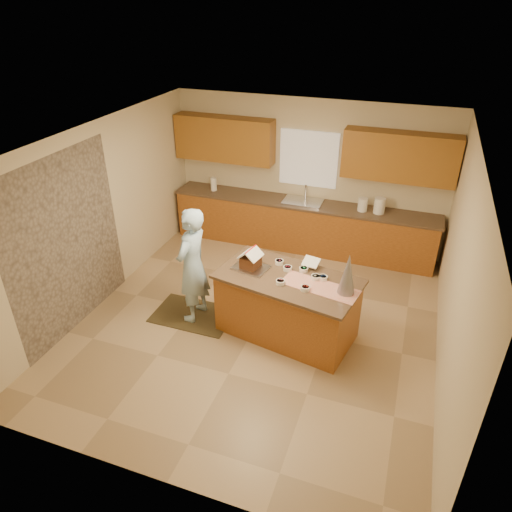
% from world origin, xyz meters
% --- Properties ---
extents(floor, '(5.50, 5.50, 0.00)m').
position_xyz_m(floor, '(0.00, 0.00, 0.00)').
color(floor, tan).
rests_on(floor, ground).
extents(ceiling, '(5.50, 5.50, 0.00)m').
position_xyz_m(ceiling, '(0.00, 0.00, 2.70)').
color(ceiling, silver).
rests_on(ceiling, floor).
extents(wall_back, '(5.50, 5.50, 0.00)m').
position_xyz_m(wall_back, '(0.00, 2.75, 1.35)').
color(wall_back, beige).
rests_on(wall_back, floor).
extents(wall_front, '(5.50, 5.50, 0.00)m').
position_xyz_m(wall_front, '(0.00, -2.75, 1.35)').
color(wall_front, beige).
rests_on(wall_front, floor).
extents(wall_left, '(5.50, 5.50, 0.00)m').
position_xyz_m(wall_left, '(-2.50, 0.00, 1.35)').
color(wall_left, beige).
rests_on(wall_left, floor).
extents(wall_right, '(5.50, 5.50, 0.00)m').
position_xyz_m(wall_right, '(2.50, 0.00, 1.35)').
color(wall_right, beige).
rests_on(wall_right, floor).
extents(stone_accent, '(0.00, 2.50, 2.50)m').
position_xyz_m(stone_accent, '(-2.48, -0.80, 1.25)').
color(stone_accent, gray).
rests_on(stone_accent, wall_left).
extents(window_curtain, '(1.05, 0.03, 1.00)m').
position_xyz_m(window_curtain, '(0.00, 2.72, 1.65)').
color(window_curtain, white).
rests_on(window_curtain, wall_back).
extents(back_counter_base, '(4.80, 0.60, 0.88)m').
position_xyz_m(back_counter_base, '(0.00, 2.45, 0.44)').
color(back_counter_base, '#A45C21').
rests_on(back_counter_base, floor).
extents(back_counter_top, '(4.85, 0.63, 0.04)m').
position_xyz_m(back_counter_top, '(0.00, 2.45, 0.90)').
color(back_counter_top, brown).
rests_on(back_counter_top, back_counter_base).
extents(upper_cabinet_left, '(1.85, 0.35, 0.80)m').
position_xyz_m(upper_cabinet_left, '(-1.55, 2.57, 1.90)').
color(upper_cabinet_left, '#9D6C21').
rests_on(upper_cabinet_left, wall_back).
extents(upper_cabinet_right, '(1.85, 0.35, 0.80)m').
position_xyz_m(upper_cabinet_right, '(1.55, 2.57, 1.90)').
color(upper_cabinet_right, '#9D6C21').
rests_on(upper_cabinet_right, wall_back).
extents(sink, '(0.70, 0.45, 0.12)m').
position_xyz_m(sink, '(0.00, 2.45, 0.89)').
color(sink, silver).
rests_on(sink, back_counter_top).
extents(faucet, '(0.03, 0.03, 0.28)m').
position_xyz_m(faucet, '(0.00, 2.63, 1.06)').
color(faucet, silver).
rests_on(faucet, back_counter_top).
extents(island_base, '(1.96, 1.23, 0.89)m').
position_xyz_m(island_base, '(0.46, -0.09, 0.45)').
color(island_base, '#A45C21').
rests_on(island_base, floor).
extents(island_top, '(2.05, 1.33, 0.04)m').
position_xyz_m(island_top, '(0.46, -0.09, 0.91)').
color(island_top, brown).
rests_on(island_top, island_base).
extents(table_runner, '(1.06, 0.55, 0.01)m').
position_xyz_m(table_runner, '(0.91, -0.17, 0.93)').
color(table_runner, red).
rests_on(table_runner, island_top).
extents(baking_tray, '(0.52, 0.42, 0.03)m').
position_xyz_m(baking_tray, '(-0.10, -0.03, 0.94)').
color(baking_tray, silver).
rests_on(baking_tray, island_top).
extents(cookbook, '(0.25, 0.21, 0.10)m').
position_xyz_m(cookbook, '(0.68, 0.26, 1.02)').
color(cookbook, white).
rests_on(cookbook, island_top).
extents(tinsel_tree, '(0.26, 0.26, 0.56)m').
position_xyz_m(tinsel_tree, '(1.25, -0.19, 1.21)').
color(tinsel_tree, '#B0B2BD').
rests_on(tinsel_tree, island_top).
extents(rug, '(1.18, 0.77, 0.01)m').
position_xyz_m(rug, '(-0.98, -0.16, 0.01)').
color(rug, black).
rests_on(rug, floor).
extents(boy, '(0.47, 0.67, 1.74)m').
position_xyz_m(boy, '(-0.93, -0.16, 0.88)').
color(boy, '#A3CAE8').
rests_on(boy, rug).
extents(canister_a, '(0.17, 0.17, 0.23)m').
position_xyz_m(canister_a, '(1.06, 2.45, 1.04)').
color(canister_a, white).
rests_on(canister_a, back_counter_top).
extents(canister_b, '(0.19, 0.19, 0.27)m').
position_xyz_m(canister_b, '(1.35, 2.45, 1.06)').
color(canister_b, white).
rests_on(canister_b, back_counter_top).
extents(canister_c, '(0.15, 0.15, 0.21)m').
position_xyz_m(canister_c, '(1.37, 2.45, 1.03)').
color(canister_c, white).
rests_on(canister_c, back_counter_top).
extents(paper_towel, '(0.12, 0.12, 0.25)m').
position_xyz_m(paper_towel, '(-1.76, 2.45, 1.05)').
color(paper_towel, white).
rests_on(paper_towel, back_counter_top).
extents(gingerbread_house, '(0.32, 0.33, 0.29)m').
position_xyz_m(gingerbread_house, '(-0.10, -0.03, 1.06)').
color(gingerbread_house, '#562516').
rests_on(gingerbread_house, baking_tray).
extents(candy_bowls, '(0.79, 0.64, 0.06)m').
position_xyz_m(candy_bowls, '(0.59, -0.02, 0.96)').
color(candy_bowls, '#9C345F').
rests_on(candy_bowls, island_top).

